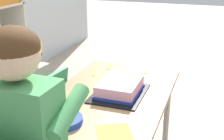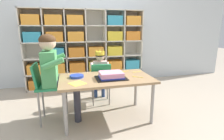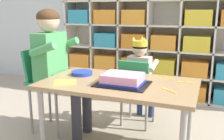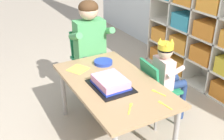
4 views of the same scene
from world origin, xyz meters
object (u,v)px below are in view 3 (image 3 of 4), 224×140
(classroom_chair_adult_side, at_px, (47,80))
(birthday_cake_on_tray, at_px, (123,80))
(fork_beside_plate_stack, at_px, (166,78))
(adult_helper_seated, at_px, (56,57))
(fork_at_table_front_edge, at_px, (185,82))
(activity_table, at_px, (119,89))
(child_with_crown, at_px, (141,70))
(classroom_chair_blue, at_px, (137,87))
(paper_plate_stack, at_px, (82,73))
(fork_scattered_mid_table, at_px, (168,90))

(classroom_chair_adult_side, distance_m, birthday_cake_on_tray, 0.79)
(birthday_cake_on_tray, relative_size, fork_beside_plate_stack, 2.92)
(adult_helper_seated, bearing_deg, fork_at_table_front_edge, -85.26)
(activity_table, relative_size, child_with_crown, 1.35)
(activity_table, height_order, fork_at_table_front_edge, fork_at_table_front_edge)
(classroom_chair_blue, distance_m, paper_plate_stack, 0.55)
(birthday_cake_on_tray, height_order, fork_beside_plate_stack, birthday_cake_on_tray)
(activity_table, height_order, paper_plate_stack, paper_plate_stack)
(classroom_chair_adult_side, relative_size, fork_at_table_front_edge, 5.66)
(fork_scattered_mid_table, bearing_deg, classroom_chair_blue, 165.75)
(adult_helper_seated, height_order, fork_at_table_front_edge, adult_helper_seated)
(activity_table, relative_size, adult_helper_seated, 1.05)
(child_with_crown, height_order, fork_at_table_front_edge, child_with_crown)
(birthday_cake_on_tray, xyz_separation_m, fork_at_table_front_edge, (0.42, 0.21, -0.03))
(classroom_chair_adult_side, height_order, birthday_cake_on_tray, classroom_chair_adult_side)
(classroom_chair_adult_side, relative_size, birthday_cake_on_tray, 1.99)
(child_with_crown, bearing_deg, paper_plate_stack, 55.90)
(fork_at_table_front_edge, bearing_deg, paper_plate_stack, 177.33)
(paper_plate_stack, relative_size, fork_scattered_mid_table, 1.52)
(child_with_crown, xyz_separation_m, fork_beside_plate_stack, (0.29, -0.33, 0.03))
(classroom_chair_blue, height_order, fork_scattered_mid_table, classroom_chair_blue)
(child_with_crown, distance_m, birthday_cake_on_tray, 0.61)
(classroom_chair_blue, distance_m, adult_helper_seated, 0.77)
(adult_helper_seated, bearing_deg, child_with_crown, -52.30)
(classroom_chair_adult_side, xyz_separation_m, birthday_cake_on_tray, (0.77, -0.15, 0.12))
(adult_helper_seated, height_order, birthday_cake_on_tray, adult_helper_seated)
(activity_table, height_order, child_with_crown, child_with_crown)
(child_with_crown, bearing_deg, classroom_chair_blue, 90.48)
(classroom_chair_blue, height_order, paper_plate_stack, classroom_chair_blue)
(classroom_chair_blue, relative_size, child_with_crown, 0.77)
(paper_plate_stack, bearing_deg, birthday_cake_on_tray, -19.53)
(fork_beside_plate_stack, bearing_deg, activity_table, -160.80)
(paper_plate_stack, bearing_deg, classroom_chair_adult_side, 178.63)
(birthday_cake_on_tray, distance_m, fork_scattered_mid_table, 0.33)
(child_with_crown, distance_m, fork_scattered_mid_table, 0.73)
(child_with_crown, relative_size, fork_at_table_front_edge, 6.41)
(birthday_cake_on_tray, height_order, fork_scattered_mid_table, birthday_cake_on_tray)
(fork_beside_plate_stack, relative_size, fork_at_table_front_edge, 0.97)
(child_with_crown, bearing_deg, classroom_chair_adult_side, 36.61)
(fork_scattered_mid_table, bearing_deg, fork_beside_plate_stack, 144.07)
(child_with_crown, height_order, birthday_cake_on_tray, child_with_crown)
(classroom_chair_blue, bearing_deg, classroom_chair_adult_side, 30.61)
(adult_helper_seated, distance_m, fork_at_table_front_edge, 1.08)
(fork_scattered_mid_table, height_order, fork_at_table_front_edge, same)
(activity_table, distance_m, birthday_cake_on_tray, 0.11)
(child_with_crown, relative_size, fork_beside_plate_stack, 6.59)
(paper_plate_stack, bearing_deg, child_with_crown, 50.85)
(child_with_crown, relative_size, birthday_cake_on_tray, 2.26)
(adult_helper_seated, distance_m, birthday_cake_on_tray, 0.68)
(child_with_crown, bearing_deg, fork_scattered_mid_table, 124.74)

